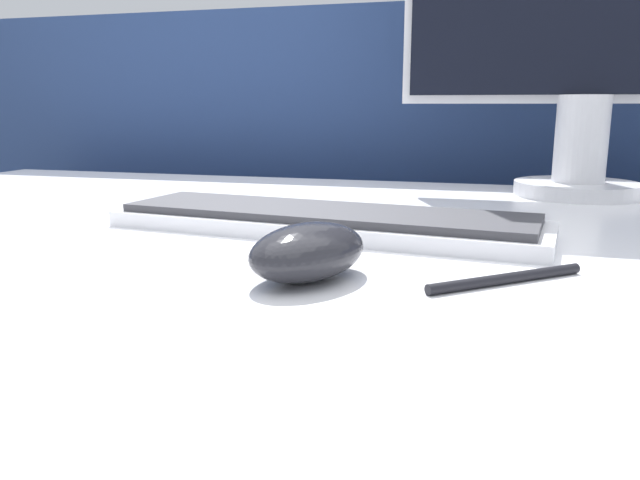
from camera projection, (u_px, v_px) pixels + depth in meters
partition_panel at (430, 275)px, 1.22m from camera, size 5.00×0.03×1.02m
computer_mouse_near at (308, 252)px, 0.46m from camera, size 0.10×0.12×0.04m
keyboard at (324, 221)px, 0.64m from camera, size 0.46×0.17×0.02m
pen at (506, 278)px, 0.45m from camera, size 0.11×0.10×0.01m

